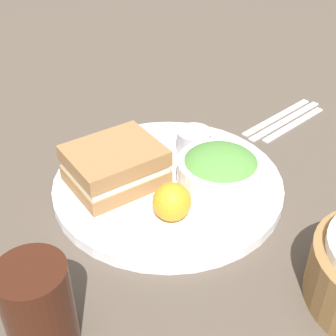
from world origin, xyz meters
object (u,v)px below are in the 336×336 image
at_px(sandwich, 115,166).
at_px(dressing_cup, 194,142).
at_px(knife, 286,120).
at_px(salad_bowl, 220,170).
at_px(plate, 168,184).
at_px(drink_glass, 38,308).
at_px(fork, 277,116).
at_px(spoon, 294,124).

relative_size(sandwich, dressing_cup, 2.38).
bearing_deg(knife, salad_bowl, -166.41).
bearing_deg(sandwich, knife, -178.64).
distance_m(plate, knife, 0.29).
height_order(sandwich, dressing_cup, sandwich).
relative_size(dressing_cup, drink_glass, 0.50).
distance_m(salad_bowl, dressing_cup, 0.09).
distance_m(salad_bowl, drink_glass, 0.31).
height_order(drink_glass, fork, drink_glass).
bearing_deg(fork, sandwich, 175.33).
bearing_deg(spoon, salad_bowl, -170.46).
relative_size(drink_glass, fork, 0.57).
distance_m(drink_glass, knife, 0.56).
height_order(plate, salad_bowl, salad_bowl).
relative_size(salad_bowl, knife, 0.61).
bearing_deg(sandwich, fork, -175.68).
height_order(dressing_cup, drink_glass, drink_glass).
distance_m(knife, spoon, 0.02).
relative_size(salad_bowl, dressing_cup, 2.26).
bearing_deg(sandwich, salad_bowl, 142.66).
bearing_deg(plate, knife, -171.01).
relative_size(plate, knife, 1.68).
xyz_separation_m(dressing_cup, knife, (-0.21, -0.01, -0.03)).
xyz_separation_m(fork, spoon, (-0.01, 0.04, 0.00)).
bearing_deg(knife, plate, 180.00).
bearing_deg(plate, sandwich, -29.73).
distance_m(drink_glass, fork, 0.56).
height_order(knife, spoon, same).
bearing_deg(salad_bowl, drink_glass, 16.52).
xyz_separation_m(dressing_cup, fork, (-0.21, -0.03, -0.03)).
distance_m(plate, sandwich, 0.08).
relative_size(sandwich, knife, 0.64).
relative_size(plate, sandwich, 2.63).
xyz_separation_m(dressing_cup, spoon, (-0.22, 0.01, -0.03)).
relative_size(plate, salad_bowl, 2.77).
bearing_deg(fork, drink_glass, -167.93).
relative_size(drink_glass, spoon, 0.63).
distance_m(sandwich, knife, 0.35).
bearing_deg(spoon, drink_glass, -171.57).
bearing_deg(drink_glass, plate, -150.17).
bearing_deg(fork, plate, -176.41).
bearing_deg(knife, dressing_cup, 173.49).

